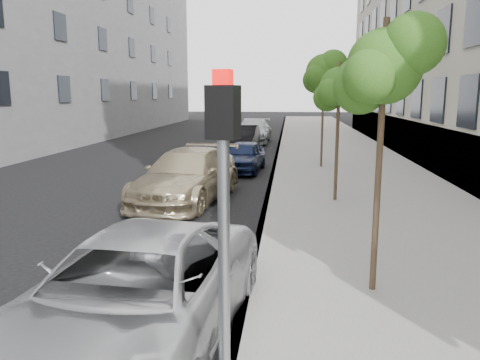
% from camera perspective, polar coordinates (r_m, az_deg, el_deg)
% --- Properties ---
extents(ground, '(160.00, 160.00, 0.00)m').
position_cam_1_polar(ground, '(6.90, -10.50, -17.80)').
color(ground, black).
rests_on(ground, ground).
extents(sidewalk, '(6.40, 72.00, 0.14)m').
position_cam_1_polar(sidewalk, '(30.08, 10.80, 4.24)').
color(sidewalk, gray).
rests_on(sidewalk, ground).
extents(curb, '(0.15, 72.00, 0.14)m').
position_cam_1_polar(curb, '(29.99, 4.82, 4.37)').
color(curb, '#9E9B93').
rests_on(curb, ground).
extents(tree_near, '(1.52, 1.32, 4.26)m').
position_cam_1_polar(tree_near, '(7.45, 17.38, 13.01)').
color(tree_near, '#38281C').
rests_on(tree_near, sidewalk).
extents(tree_mid, '(1.52, 1.32, 4.05)m').
position_cam_1_polar(tree_mid, '(13.88, 12.11, 11.04)').
color(tree_mid, '#38281C').
rests_on(tree_mid, sidewalk).
extents(tree_far, '(1.84, 1.64, 4.90)m').
position_cam_1_polar(tree_far, '(20.38, 10.28, 12.80)').
color(tree_far, '#38281C').
rests_on(tree_far, sidewalk).
extents(signal_pole, '(0.28, 0.23, 3.30)m').
position_cam_1_polar(signal_pole, '(3.84, -2.00, -5.53)').
color(signal_pole, '#939699').
rests_on(signal_pole, sidewalk).
extents(minivan, '(2.92, 5.54, 1.49)m').
position_cam_1_polar(minivan, '(6.22, -12.85, -13.57)').
color(minivan, silver).
rests_on(minivan, ground).
extents(suv, '(2.96, 5.68, 1.57)m').
position_cam_1_polar(suv, '(14.32, -6.47, 0.51)').
color(suv, tan).
rests_on(suv, ground).
extents(sedan_blue, '(1.83, 3.92, 1.30)m').
position_cam_1_polar(sedan_blue, '(19.71, 0.42, 2.91)').
color(sedan_blue, '#111A38').
rests_on(sedan_blue, ground).
extents(sedan_black, '(1.75, 4.71, 1.54)m').
position_cam_1_polar(sedan_black, '(25.81, 0.22, 4.98)').
color(sedan_black, black).
rests_on(sedan_black, ground).
extents(sedan_rear, '(2.36, 5.48, 1.57)m').
position_cam_1_polar(sedan_rear, '(31.40, 1.62, 5.99)').
color(sedan_rear, '#AFB1B7').
rests_on(sedan_rear, ground).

